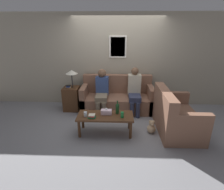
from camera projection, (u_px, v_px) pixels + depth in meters
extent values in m
plane|color=gray|center=(117.00, 117.00, 4.58)|extent=(16.00, 16.00, 0.00)
cube|color=#9E937F|center=(118.00, 61.00, 5.02)|extent=(9.00, 0.06, 2.60)
cube|color=silver|center=(118.00, 47.00, 4.84)|extent=(0.48, 0.02, 0.60)
cube|color=beige|center=(118.00, 47.00, 4.83)|extent=(0.40, 0.01, 0.52)
cube|color=brown|center=(117.00, 103.00, 4.93)|extent=(1.95, 0.84, 0.42)
cube|color=brown|center=(117.00, 84.00, 5.06)|extent=(1.95, 0.20, 0.52)
cube|color=brown|center=(85.00, 98.00, 4.91)|extent=(0.14, 0.84, 0.70)
cube|color=brown|center=(150.00, 99.00, 4.85)|extent=(0.14, 0.84, 0.70)
cube|color=brown|center=(177.00, 122.00, 3.91)|extent=(0.84, 1.33, 0.42)
cube|color=brown|center=(164.00, 102.00, 3.76)|extent=(0.20, 1.33, 0.52)
cube|color=brown|center=(187.00, 131.00, 3.30)|extent=(0.84, 0.14, 0.70)
cube|color=brown|center=(170.00, 105.00, 4.42)|extent=(0.84, 0.14, 0.70)
cube|color=#4C2D19|center=(105.00, 116.00, 3.74)|extent=(1.19, 0.51, 0.04)
cylinder|color=#4C2D19|center=(79.00, 129.00, 3.65)|extent=(0.06, 0.06, 0.39)
cylinder|color=#4C2D19|center=(131.00, 130.00, 3.61)|extent=(0.06, 0.06, 0.39)
cylinder|color=#4C2D19|center=(83.00, 120.00, 4.01)|extent=(0.06, 0.06, 0.39)
cylinder|color=#4C2D19|center=(129.00, 121.00, 3.98)|extent=(0.06, 0.06, 0.39)
cube|color=#4C2D19|center=(72.00, 99.00, 4.90)|extent=(0.42, 0.42, 0.66)
cylinder|color=#262628|center=(72.00, 80.00, 4.71)|extent=(0.02, 0.02, 0.40)
cone|color=beige|center=(71.00, 72.00, 4.63)|extent=(0.32, 0.32, 0.10)
cube|color=beige|center=(68.00, 87.00, 4.77)|extent=(0.13, 0.08, 0.02)
cube|color=navy|center=(68.00, 86.00, 4.76)|extent=(0.09, 0.09, 0.03)
cube|color=black|center=(68.00, 86.00, 4.75)|extent=(0.13, 0.08, 0.02)
cylinder|color=#19421E|center=(117.00, 109.00, 3.77)|extent=(0.08, 0.08, 0.21)
cylinder|color=#19421E|center=(117.00, 103.00, 3.72)|extent=(0.03, 0.03, 0.09)
cylinder|color=silver|center=(85.00, 114.00, 3.66)|extent=(0.07, 0.07, 0.10)
cube|color=#237547|center=(92.00, 117.00, 3.62)|extent=(0.16, 0.12, 0.03)
cube|color=red|center=(92.00, 116.00, 3.61)|extent=(0.13, 0.13, 0.03)
cube|color=beige|center=(92.00, 115.00, 3.60)|extent=(0.13, 0.12, 0.02)
cylinder|color=#197A38|center=(122.00, 115.00, 3.61)|extent=(0.07, 0.07, 0.12)
cube|color=silver|center=(106.00, 112.00, 3.76)|extent=(0.23, 0.12, 0.10)
sphere|color=white|center=(106.00, 109.00, 3.74)|extent=(0.05, 0.05, 0.05)
cube|color=#756651|center=(102.00, 97.00, 4.62)|extent=(0.31, 0.50, 0.14)
cylinder|color=#756651|center=(98.00, 110.00, 4.48)|extent=(0.11, 0.11, 0.42)
cylinder|color=#756651|center=(104.00, 110.00, 4.48)|extent=(0.11, 0.11, 0.42)
cube|color=#33477A|center=(102.00, 86.00, 4.77)|extent=(0.34, 0.22, 0.49)
sphere|color=brown|center=(102.00, 73.00, 4.65)|extent=(0.22, 0.22, 0.22)
cube|color=#2D334C|center=(135.00, 97.00, 4.62)|extent=(0.31, 0.49, 0.14)
cylinder|color=#2D334C|center=(132.00, 110.00, 4.48)|extent=(0.11, 0.11, 0.42)
cylinder|color=#2D334C|center=(138.00, 110.00, 4.47)|extent=(0.11, 0.11, 0.42)
cube|color=beige|center=(134.00, 85.00, 4.75)|extent=(0.34, 0.22, 0.56)
sphere|color=brown|center=(135.00, 71.00, 4.62)|extent=(0.20, 0.20, 0.20)
sphere|color=tan|center=(151.00, 129.00, 3.85)|extent=(0.19, 0.19, 0.19)
sphere|color=tan|center=(152.00, 123.00, 3.80)|extent=(0.12, 0.12, 0.12)
sphere|color=tan|center=(150.00, 121.00, 3.79)|extent=(0.04, 0.04, 0.04)
sphere|color=tan|center=(154.00, 121.00, 3.79)|extent=(0.04, 0.04, 0.04)
sphere|color=beige|center=(152.00, 125.00, 3.76)|extent=(0.05, 0.05, 0.05)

